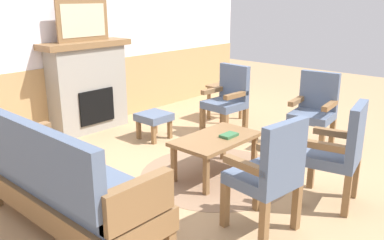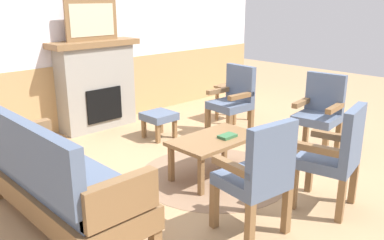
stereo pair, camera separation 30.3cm
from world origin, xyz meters
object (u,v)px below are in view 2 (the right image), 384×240
Objects in this scene: couch at (58,180)px; armchair_front_center at (258,173)px; fireplace at (96,84)px; armchair_front_left at (336,153)px; armchair_by_window_left at (320,110)px; armchair_near_fireplace at (234,98)px; footstool at (159,118)px; book_on_table at (227,136)px; side_table at (234,93)px; coffee_table at (214,142)px; framed_picture at (92,20)px.

couch is 1.84× the size of armchair_front_center.
fireplace is 2.70m from couch.
couch is 2.42m from armchair_front_left.
couch is at bearing 167.79° from armchair_by_window_left.
armchair_near_fireplace is 1.17m from armchair_by_window_left.
armchair_front_center is at bearing -50.01° from couch.
fireplace is 1.33× the size of armchair_front_center.
armchair_front_left is (1.91, -1.49, 0.14)m from couch.
armchair_front_center is (-1.75, -1.74, 0.00)m from armchair_near_fireplace.
book_on_table is at bearing -100.38° from footstool.
armchair_front_left is (-1.19, -0.82, 0.00)m from armchair_by_window_left.
side_table is (1.65, 1.31, -0.02)m from book_on_table.
armchair_near_fireplace is 1.00× the size of armchair_front_left.
coffee_table is at bearing 137.54° from book_on_table.
couch is 2.30m from footstool.
side_table is at bearing 34.88° from coffee_table.
armchair_by_window_left reaches higher than book_on_table.
footstool is 1.06m from armchair_near_fireplace.
side_table is (3.39, 0.96, 0.04)m from couch.
coffee_table is 1.75× the size of side_table.
framed_picture reaches higher than couch.
book_on_table is 0.36× the size of side_table.
framed_picture is at bearing 51.62° from couch.
framed_picture is 0.82× the size of armchair_front_left.
armchair_front_left is at bearing -121.25° from side_table.
armchair_front_center reaches higher than coffee_table.
footstool is at bearing -70.64° from framed_picture.
book_on_table reaches higher than coffee_table.
armchair_by_window_left is (1.45, -0.41, 0.15)m from coffee_table.
fireplace is 3.25× the size of footstool.
book_on_table is at bearing -142.34° from armchair_near_fireplace.
armchair_front_center is at bearing -100.10° from fireplace.
armchair_by_window_left reaches higher than footstool.
side_table is (0.30, 1.63, -0.10)m from armchair_by_window_left.
footstool is 2.61m from armchair_front_left.
footstool is 0.41× the size of armchair_near_fireplace.
book_on_table is (0.08, -2.46, -1.10)m from framed_picture.
footstool is 2.10m from armchair_by_window_left.
framed_picture reaches higher than armchair_near_fireplace.
couch is at bearing 168.57° from book_on_table.
armchair_front_left is (0.16, -1.13, 0.08)m from book_on_table.
book_on_table is 0.20× the size of armchair_near_fireplace.
armchair_front_left is (0.27, -1.23, 0.15)m from coffee_table.
book_on_table is 1.50m from footstool.
armchair_near_fireplace is at bearing 31.96° from coffee_table.
armchair_by_window_left is at bearing -62.76° from fireplace.
framed_picture reaches higher than armchair_front_left.
fireplace is 3.12m from armchair_by_window_left.
side_table is at bearing 58.75° from armchair_front_left.
armchair_near_fireplace reaches higher than coffee_table.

